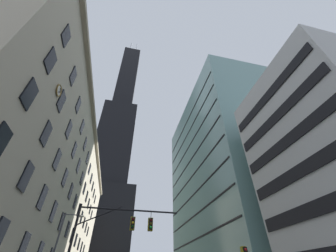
% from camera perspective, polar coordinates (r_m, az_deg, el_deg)
% --- Properties ---
extents(station_building, '(13.53, 66.25, 27.22)m').
position_cam_1_polar(station_building, '(45.07, -32.15, -17.35)').
color(station_building, '#BCAF93').
rests_on(station_building, ground).
extents(dark_skyscraper, '(28.12, 28.12, 175.27)m').
position_cam_1_polar(dark_skyscraper, '(114.28, -15.98, -10.35)').
color(dark_skyscraper, black).
rests_on(dark_skyscraper, ground).
extents(glass_office_midrise, '(19.78, 34.23, 41.69)m').
position_cam_1_polar(glass_office_midrise, '(50.13, 17.67, -13.90)').
color(glass_office_midrise, gray).
rests_on(glass_office_midrise, ground).
extents(traffic_signal_mast, '(8.73, 0.63, 6.85)m').
position_cam_1_polar(traffic_signal_mast, '(19.31, -14.13, -27.03)').
color(traffic_signal_mast, black).
rests_on(traffic_signal_mast, sidewalk_left).
extents(street_lamppost, '(2.07, 0.32, 7.47)m').
position_cam_1_polar(street_lamppost, '(25.67, -28.60, -27.64)').
color(street_lamppost, '#47474C').
rests_on(street_lamppost, sidewalk_left).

